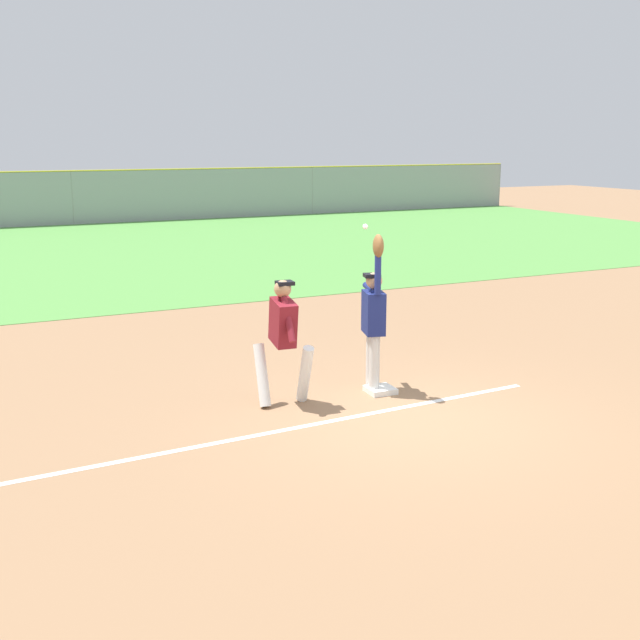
# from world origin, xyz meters

# --- Properties ---
(ground_plane) EXTENTS (79.39, 79.39, 0.00)m
(ground_plane) POSITION_xyz_m (0.00, 0.00, 0.00)
(ground_plane) COLOR #936D4C
(outfield_grass) EXTENTS (44.43, 18.57, 0.01)m
(outfield_grass) POSITION_xyz_m (0.00, 17.08, 0.01)
(outfield_grass) COLOR #549342
(outfield_grass) RESTS_ON ground_plane
(chalk_foul_line) EXTENTS (11.99, 0.72, 0.01)m
(chalk_foul_line) POSITION_xyz_m (-3.76, 0.10, 0.00)
(chalk_foul_line) COLOR white
(chalk_foul_line) RESTS_ON ground_plane
(first_base) EXTENTS (0.40, 0.40, 0.08)m
(first_base) POSITION_xyz_m (0.24, 1.00, 0.04)
(first_base) COLOR white
(first_base) RESTS_ON ground_plane
(fielder) EXTENTS (0.38, 0.89, 2.28)m
(fielder) POSITION_xyz_m (0.18, 1.11, 1.12)
(fielder) COLOR silver
(fielder) RESTS_ON ground_plane
(runner) EXTENTS (0.73, 0.85, 1.72)m
(runner) POSITION_xyz_m (-1.21, 1.12, 1.00)
(runner) COLOR white
(runner) RESTS_ON ground_plane
(baseball) EXTENTS (0.07, 0.07, 0.07)m
(baseball) POSITION_xyz_m (0.03, 1.12, 2.37)
(baseball) COLOR white
(outfield_fence) EXTENTS (44.51, 0.08, 2.26)m
(outfield_fence) POSITION_xyz_m (0.00, 26.36, 1.13)
(outfield_fence) COLOR #93999E
(outfield_fence) RESTS_ON ground_plane
(parked_car_silver) EXTENTS (4.50, 2.32, 1.25)m
(parked_car_silver) POSITION_xyz_m (-0.11, 29.19, 0.67)
(parked_car_silver) COLOR #B7B7BC
(parked_car_silver) RESTS_ON ground_plane
(parked_car_tan) EXTENTS (4.42, 2.15, 1.25)m
(parked_car_tan) POSITION_xyz_m (5.59, 30.00, 0.67)
(parked_car_tan) COLOR tan
(parked_car_tan) RESTS_ON ground_plane
(parked_car_green) EXTENTS (4.58, 2.48, 1.25)m
(parked_car_green) POSITION_xyz_m (10.92, 29.27, 0.67)
(parked_car_green) COLOR #1E6B33
(parked_car_green) RESTS_ON ground_plane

